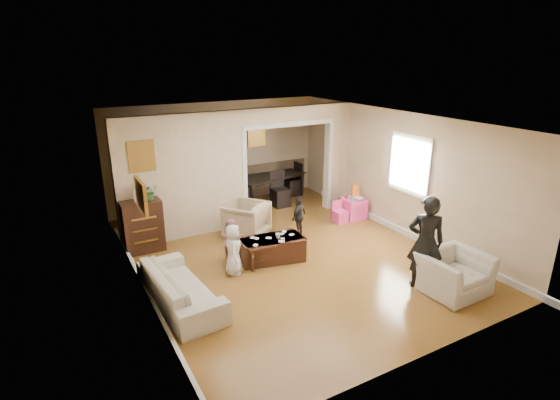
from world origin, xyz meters
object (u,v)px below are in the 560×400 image
armchair_back (246,220)px  child_kneel_a (233,250)px  sofa (180,287)px  coffee_table (272,249)px  dresser (143,226)px  armchair_front (454,273)px  table_lamp (139,192)px  adult_person (426,242)px  child_toddler (299,216)px  play_table (353,208)px  coffee_cup (278,236)px  dining_table (268,187)px  child_kneel_b (231,241)px  cyan_cup (352,198)px

armchair_back → child_kneel_a: 1.67m
sofa → coffee_table: sofa is taller
child_kneel_a → dresser: bearing=55.9°
armchair_front → table_lamp: size_ratio=2.82×
armchair_front → adult_person: adult_person is taller
armchair_back → child_toddler: (1.00, -0.50, 0.06)m
armchair_back → child_kneel_a: child_kneel_a is taller
sofa → play_table: sofa is taller
armchair_back → child_toddler: 1.12m
sofa → armchair_front: (4.00, -1.82, 0.04)m
sofa → armchair_front: 4.39m
coffee_cup → dining_table: (1.52, 3.28, -0.15)m
armchair_back → child_kneel_a: (-0.90, -1.40, 0.09)m
dresser → child_kneel_a: (1.17, -1.75, -0.05)m
armchair_back → child_kneel_b: size_ratio=0.97×
dresser → table_lamp: bearing=0.0°
coffee_cup → adult_person: 2.62m
dresser → table_lamp: table_lamp is taller
child_kneel_b → play_table: bearing=-86.0°
child_kneel_a → child_kneel_b: (0.15, 0.45, -0.04)m
sofa → child_toddler: size_ratio=2.29×
armchair_back → dining_table: 2.52m
armchair_front → play_table: (0.68, 3.48, -0.09)m
play_table → child_kneel_a: (-3.57, -1.17, 0.22)m
armchair_front → table_lamp: bearing=133.9°
adult_person → dresser: bearing=-8.6°
armchair_front → child_kneel_a: 3.70m
dresser → child_kneel_b: 1.85m
cyan_cup → child_kneel_a: (-3.47, -1.12, -0.06)m
sofa → child_kneel_a: (1.11, 0.49, 0.17)m
cyan_cup → table_lamp: bearing=172.3°
dining_table → armchair_back: bearing=-140.8°
dresser → sofa: bearing=-88.6°
coffee_cup → adult_person: size_ratio=0.06×
armchair_front → child_kneel_b: size_ratio=1.19×
table_lamp → coffee_cup: bearing=-37.9°
table_lamp → coffee_cup: (2.12, -1.65, -0.72)m
armchair_front → child_kneel_a: bearing=140.3°
table_lamp → coffee_table: size_ratio=0.31×
armchair_back → adult_person: size_ratio=0.51×
coffee_table → armchair_front: bearing=-50.3°
sofa → dresser: size_ratio=1.92×
sofa → table_lamp: size_ratio=5.49×
armchair_back → dresser: dresser is taller
child_kneel_b → dining_table: bearing=-46.2°
child_kneel_b → child_toddler: child_toddler is taller
armchair_front → coffee_table: armchair_front is taller
dining_table → sofa: bearing=-145.2°
coffee_cup → adult_person: adult_person is taller
sofa → armchair_front: bearing=-119.2°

